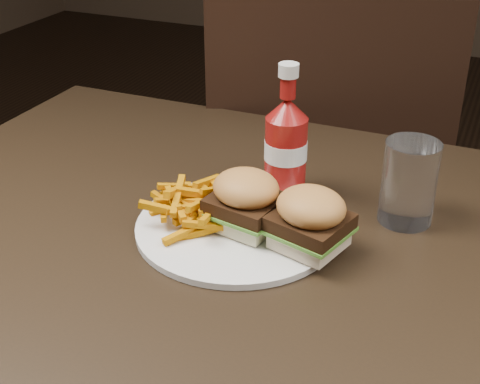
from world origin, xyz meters
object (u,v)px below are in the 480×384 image
at_px(dining_table, 298,272).
at_px(ketchup_bottle, 285,157).
at_px(tumbler, 409,182).
at_px(chair_far, 315,200).
at_px(plate, 237,227).

relative_size(dining_table, ketchup_bottle, 10.67).
xyz_separation_m(ketchup_bottle, tumbler, (0.16, 0.00, -0.01)).
bearing_deg(chair_far, plate, 76.30).
bearing_deg(dining_table, tumbler, 54.42).
distance_m(dining_table, tumbler, 0.18).
distance_m(ketchup_bottle, tumbler, 0.16).
bearing_deg(tumbler, ketchup_bottle, -179.38).
bearing_deg(plate, chair_far, 97.48).
relative_size(chair_far, tumbler, 4.43).
xyz_separation_m(chair_far, ketchup_bottle, (0.11, -0.56, 0.38)).
relative_size(dining_table, tumbler, 11.02).
height_order(plate, ketchup_bottle, ketchup_bottle).
xyz_separation_m(chair_far, plate, (0.09, -0.66, 0.33)).
distance_m(dining_table, chair_far, 0.78).
bearing_deg(ketchup_bottle, plate, -103.40).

